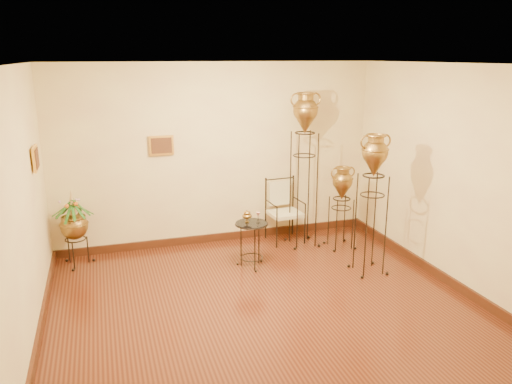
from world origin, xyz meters
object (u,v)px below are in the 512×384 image
object	(u,v)px
side_table	(251,244)
amphora_mid	(372,204)
armchair	(285,211)
amphora_tall	(304,169)
planter_urn	(74,223)

from	to	relation	value
side_table	amphora_mid	bearing A→B (deg)	-23.12
amphora_mid	armchair	world-z (taller)	amphora_mid
amphora_mid	armchair	xyz separation A→B (m)	(-0.68, 1.44, -0.48)
amphora_tall	side_table	world-z (taller)	amphora_tall
amphora_mid	planter_urn	size ratio (longest dim) A/B	1.72
amphora_mid	side_table	distance (m)	1.74
armchair	amphora_mid	bearing A→B (deg)	-68.65
planter_urn	side_table	bearing A→B (deg)	-18.87
amphora_tall	side_table	bearing A→B (deg)	-149.65
amphora_tall	planter_urn	size ratio (longest dim) A/B	2.12
amphora_tall	planter_urn	bearing A→B (deg)	176.51
planter_urn	side_table	size ratio (longest dim) A/B	1.37
amphora_mid	planter_urn	world-z (taller)	amphora_mid
amphora_tall	amphora_mid	xyz separation A→B (m)	(0.47, -1.23, -0.24)
amphora_tall	side_table	distance (m)	1.47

